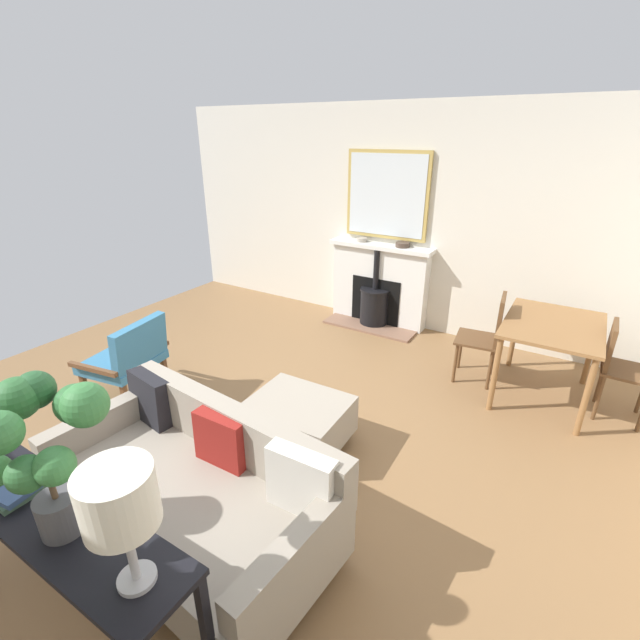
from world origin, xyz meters
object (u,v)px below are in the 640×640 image
Objects in this scene: console_table at (58,534)px; mantel_bowl_far at (403,244)px; fireplace at (378,290)px; potted_plant at (45,435)px; book_stack at (21,488)px; ottoman at (299,418)px; table_lamp_far_end at (119,502)px; armchair_accent at (129,356)px; mantel_bowl_near at (362,239)px; sofa at (195,489)px; dining_table at (552,334)px; dining_chair_by_back_wall at (619,363)px; dining_chair_near_fireplace at (488,333)px.

mantel_bowl_far is at bearing -177.87° from console_table.
mantel_bowl_far reaches higher than fireplace.
book_stack is (0.02, -0.34, -0.42)m from potted_plant.
mantel_bowl_far is 2.70m from ottoman.
potted_plant reaches higher than table_lamp_far_end.
mantel_bowl_far is at bearing -176.45° from potted_plant.
mantel_bowl_near is at bearing 161.66° from armchair_accent.
console_table is (0.74, -0.01, 0.36)m from sofa.
sofa is 2.89× the size of potted_plant.
dining_table is at bearing 163.48° from table_lamp_far_end.
sofa is 3.51m from dining_chair_by_back_wall.
dining_chair_near_fireplace reaches higher than sofa.
book_stack is 0.29× the size of dining_chair_by_back_wall.
dining_table is at bearing 88.92° from dining_chair_near_fireplace.
dining_chair_near_fireplace is (-3.52, 1.31, -0.30)m from book_stack.
table_lamp_far_end is 0.46m from potted_plant.
potted_plant is at bearing -15.47° from dining_chair_near_fireplace.
dining_chair_by_back_wall is at bearing 72.97° from fireplace.
table_lamp_far_end reaches higher than mantel_bowl_near.
table_lamp_far_end is (-0.00, 0.56, 0.49)m from console_table.
dining_chair_near_fireplace is (-1.77, 1.00, 0.28)m from ottoman.
mantel_bowl_far reaches higher than dining_chair_by_back_wall.
table_lamp_far_end is (0.74, 0.56, 0.85)m from sofa.
fireplace is 2.61m from ottoman.
ottoman is 2.37m from dining_table.
dining_chair_near_fireplace reaches higher than dining_chair_by_back_wall.
mantel_bowl_far is at bearing 152.35° from armchair_accent.
mantel_bowl_near is 4.38m from potted_plant.
table_lamp_far_end is 0.60× the size of dining_chair_by_back_wall.
table_lamp_far_end is at bearing 15.66° from ottoman.
console_table is at bearing 89.42° from book_stack.
armchair_accent is (2.80, -0.93, -0.63)m from mantel_bowl_near.
potted_plant is at bearing 7.87° from sofa.
armchair_accent is 1.21× the size of potted_plant.
dining_chair_by_back_wall is at bearing 155.80° from table_lamp_far_end.
armchair_accent is (-0.78, -1.64, 0.10)m from sofa.
potted_plant reaches higher than book_stack.
mantel_bowl_far is 1.99m from dining_table.
fireplace is at bearing -174.19° from console_table.
armchair_accent is 4.27m from dining_chair_by_back_wall.
dining_table is at bearing 70.70° from mantel_bowl_near.
mantel_bowl_far reaches higher than ottoman.
ottoman is 1.50× the size of table_lamp_far_end.
dining_chair_near_fireplace is at bearing 164.53° from potted_plant.
console_table is 3.69m from dining_chair_near_fireplace.
console_table reaches higher than armchair_accent.
fireplace is 1.71m from dining_chair_near_fireplace.
sofa is 1.17m from potted_plant.
armchair_accent is 2.24m from console_table.
dining_chair_by_back_wall is at bearing 90.13° from dining_table.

